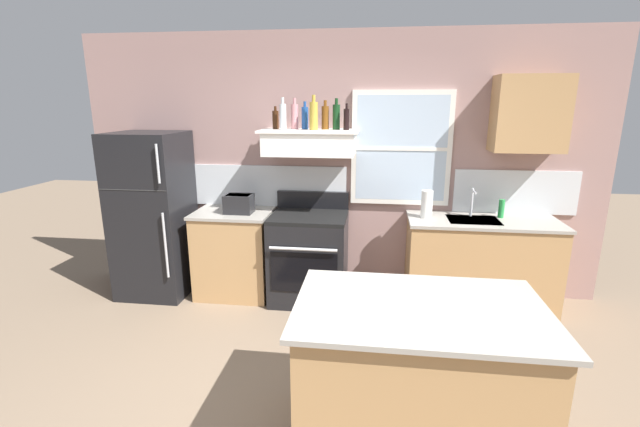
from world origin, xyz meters
TOP-DOWN VIEW (x-y plane):
  - back_wall at (0.03, 2.23)m, footprint 5.40×0.11m
  - refrigerator at (-1.90, 1.84)m, footprint 0.70×0.72m
  - counter_left_of_stove at (-1.05, 1.90)m, footprint 0.79×0.63m
  - toaster at (-0.96, 1.84)m, footprint 0.30×0.20m
  - stove_range at (-0.25, 1.86)m, footprint 0.76×0.69m
  - range_hood_shelf at (-0.25, 1.96)m, footprint 0.96×0.52m
  - bottle_brown_stout at (-0.60, 2.02)m, footprint 0.06×0.06m
  - bottle_clear_tall at (-0.51, 1.92)m, footprint 0.06×0.06m
  - bottle_rose_pink at (-0.41, 2.02)m, footprint 0.07×0.07m
  - bottle_blue_liqueur at (-0.31, 2.01)m, footprint 0.07×0.07m
  - bottle_champagne_gold_foil at (-0.20, 1.90)m, footprint 0.08×0.08m
  - bottle_amber_wine at (-0.11, 2.02)m, footprint 0.07×0.07m
  - bottle_dark_green_wine at (0.01, 1.99)m, footprint 0.07×0.07m
  - bottle_balsamic_dark at (0.11, 1.93)m, footprint 0.06×0.06m
  - counter_right_with_sink at (1.45, 1.90)m, footprint 1.43×0.63m
  - sink_faucet at (1.35, 2.00)m, footprint 0.03×0.17m
  - paper_towel_roll at (0.91, 1.90)m, footprint 0.11×0.11m
  - dish_soap_bottle at (1.63, 2.00)m, footprint 0.06×0.06m
  - kitchen_island at (0.67, -0.03)m, footprint 1.40×0.90m
  - upper_cabinet_right at (1.80, 2.04)m, footprint 0.64×0.32m

SIDE VIEW (x-z plane):
  - counter_left_of_stove at x=-1.05m, z-range 0.00..0.91m
  - counter_right_with_sink at x=1.45m, z-range 0.00..0.91m
  - kitchen_island at x=0.67m, z-range 0.00..0.91m
  - stove_range at x=-0.25m, z-range -0.08..1.01m
  - refrigerator at x=-1.90m, z-range 0.00..1.71m
  - dish_soap_bottle at x=1.63m, z-range 0.91..1.09m
  - toaster at x=-0.96m, z-range 0.91..1.10m
  - paper_towel_roll at x=0.91m, z-range 0.91..1.18m
  - sink_faucet at x=1.35m, z-range 0.94..1.22m
  - back_wall at x=0.03m, z-range 0.00..2.70m
  - range_hood_shelf at x=-0.25m, z-range 1.50..1.75m
  - bottle_brown_stout at x=-0.60m, z-range 1.73..1.95m
  - bottle_balsamic_dark at x=0.11m, z-range 1.73..1.97m
  - bottle_blue_liqueur at x=-0.31m, z-range 1.72..1.99m
  - bottle_amber_wine at x=-0.11m, z-range 1.72..2.00m
  - bottle_dark_green_wine at x=0.01m, z-range 1.72..2.02m
  - bottle_rose_pink at x=-0.41m, z-range 1.72..2.02m
  - bottle_clear_tall at x=-0.51m, z-range 1.72..2.03m
  - bottle_champagne_gold_foil at x=-0.20m, z-range 1.72..2.05m
  - upper_cabinet_right at x=1.80m, z-range 1.55..2.25m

